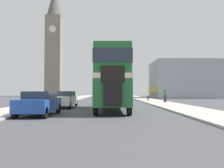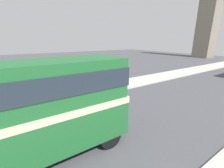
% 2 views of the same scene
% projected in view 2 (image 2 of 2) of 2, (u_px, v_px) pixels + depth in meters
% --- Properties ---
extents(double_decker_bus, '(2.37, 9.26, 4.48)m').
position_uv_depth(double_decker_bus, '(21.00, 109.00, 5.88)').
color(double_decker_bus, '#1E602D').
rests_on(double_decker_bus, ground_plane).
extents(car_parked_mid, '(1.81, 4.65, 1.51)m').
position_uv_depth(car_parked_mid, '(68.00, 100.00, 11.54)').
color(car_parked_mid, white).
rests_on(car_parked_mid, ground_plane).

